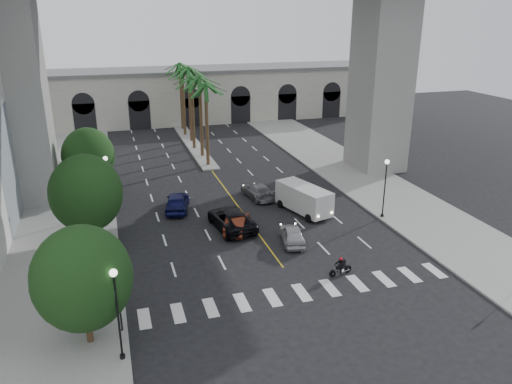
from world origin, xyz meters
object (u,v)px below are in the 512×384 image
Objects in this scene: car_a at (292,235)px; car_e at (177,202)px; traffic_signal_far at (116,261)px; pedestrian_b at (81,284)px; lamp_post_left_near at (117,307)px; traffic_signal_near at (118,294)px; lamp_post_right at (385,183)px; motorcycle_rider at (341,267)px; lamp_post_left_far at (108,180)px; car_b at (237,223)px; cargo_van at (304,198)px; car_c at (231,219)px; car_d at (258,191)px; pedestrian_a at (112,269)px.

car_a is 12.11m from car_e.
pedestrian_b is at bearing 165.51° from traffic_signal_far.
lamp_post_left_near is 2.60m from traffic_signal_near.
lamp_post_left_near and lamp_post_right have the same top height.
motorcycle_rider is 0.37× the size of car_e.
car_e is 3.13× the size of pedestrian_b.
lamp_post_left_far is 1.47× the size of traffic_signal_far.
lamp_post_left_far is at bearing 90.40° from traffic_signal_far.
cargo_van is (6.78, 2.18, 0.64)m from car_b.
traffic_signal_far reaches higher than cargo_van.
car_a is at bearing 126.84° from car_c.
motorcycle_rider is 0.31× the size of car_c.
car_c is at bearing 50.70° from pedestrian_b.
car_a is 0.92× the size of car_b.
pedestrian_a is at bearing 35.59° from car_d.
pedestrian_a is at bearing 75.96° from car_e.
car_b is at bearing 175.47° from lamp_post_right.
car_e reaches higher than car_a.
traffic_signal_near is (0.10, 2.50, -0.71)m from lamp_post_left_near.
traffic_signal_far is 20.10m from car_d.
pedestrian_a is (-23.01, -4.67, -2.22)m from lamp_post_right.
lamp_post_left_near is 17.34m from car_b.
lamp_post_right is 23.62m from traffic_signal_far.
lamp_post_left_near is 23.32m from cargo_van.
traffic_signal_near is at bearing 87.71° from lamp_post_left_near.
lamp_post_left_near is 25.32m from car_d.
lamp_post_left_near is at bearing -112.29° from pedestrian_a.
cargo_van reaches higher than motorcycle_rider.
lamp_post_left_far is 14.06m from car_d.
pedestrian_a is at bearing -90.96° from lamp_post_left_far.
lamp_post_left_far is 2.91× the size of motorcycle_rider.
lamp_post_left_far is 22.06m from motorcycle_rider.
car_e is (5.86, -0.93, -2.38)m from lamp_post_left_far.
car_d is at bearing -94.61° from car_b.
pedestrian_b reaches higher than car_a.
lamp_post_right is 0.87× the size of cargo_van.
motorcycle_rider is (-7.94, -8.09, -2.61)m from lamp_post_right.
traffic_signal_near is at bearing 177.21° from motorcycle_rider.
lamp_post_right is (22.80, 13.00, 0.00)m from lamp_post_left_near.
lamp_post_right reaches higher than motorcycle_rider.
pedestrian_b is (-15.57, -3.55, 0.24)m from car_a.
car_b is at bearing 49.62° from traffic_signal_near.
traffic_signal_near is 6.03m from pedestrian_a.
lamp_post_right is at bearing -44.20° from cargo_van.
traffic_signal_near is 15.23m from car_b.
car_b is 2.84× the size of pedestrian_b.
pedestrian_a is (-0.21, -12.67, -2.22)m from lamp_post_left_far.
lamp_post_left_far is at bearing 98.85° from pedestrian_b.
pedestrian_a is at bearing 26.72° from car_c.
car_d is 21.22m from pedestrian_b.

